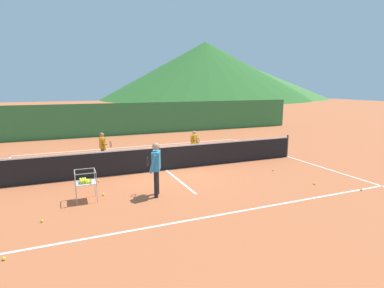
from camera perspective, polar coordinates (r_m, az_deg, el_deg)
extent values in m
plane|color=#BC6038|center=(12.49, -4.82, -4.79)|extent=(120.00, 120.00, 0.00)
cube|color=white|center=(8.37, 5.46, -12.79)|extent=(12.18, 0.08, 0.01)
cube|color=white|center=(17.44, -10.15, -0.44)|extent=(12.18, 0.08, 0.01)
cube|color=white|center=(15.42, 17.26, -2.23)|extent=(0.08, 9.98, 0.01)
cube|color=white|center=(12.49, -4.82, -4.77)|extent=(0.08, 6.10, 0.01)
cylinder|color=#333338|center=(15.26, 17.12, -0.35)|extent=(0.08, 0.08, 1.05)
cube|color=black|center=(12.38, -4.86, -2.73)|extent=(11.93, 0.02, 0.92)
cube|color=white|center=(12.28, -4.89, -0.53)|extent=(11.93, 0.03, 0.06)
cylinder|color=black|center=(9.44, -6.64, -7.40)|extent=(0.12, 0.12, 0.82)
cylinder|color=black|center=(9.74, -6.43, -6.83)|extent=(0.12, 0.12, 0.82)
cube|color=#338CBF|center=(9.40, -6.63, -3.07)|extent=(0.40, 0.54, 0.57)
sphere|color=tan|center=(9.31, -6.68, -0.47)|extent=(0.23, 0.23, 0.23)
cylinder|color=#338CBF|center=(9.15, -7.25, -3.70)|extent=(0.24, 0.17, 0.56)
cylinder|color=#338CBF|center=(9.69, -6.68, -2.90)|extent=(0.19, 0.15, 0.56)
torus|color=#262628|center=(9.73, -8.18, -3.16)|extent=(0.13, 0.28, 0.29)
cylinder|color=black|center=(9.70, -6.75, -3.17)|extent=(0.21, 0.11, 0.03)
cylinder|color=navy|center=(14.01, -16.19, -2.06)|extent=(0.10, 0.10, 0.67)
cylinder|color=navy|center=(13.76, -15.97, -2.27)|extent=(0.10, 0.10, 0.67)
cube|color=orange|center=(13.77, -16.20, 0.16)|extent=(0.22, 0.42, 0.47)
sphere|color=#996B4C|center=(13.71, -16.28, 1.63)|extent=(0.19, 0.19, 0.19)
cylinder|color=orange|center=(14.01, -16.16, 0.22)|extent=(0.19, 0.09, 0.46)
cylinder|color=orange|center=(13.56, -15.86, -0.12)|extent=(0.14, 0.08, 0.46)
torus|color=#262628|center=(13.62, -14.77, -0.05)|extent=(0.05, 0.29, 0.29)
cylinder|color=black|center=(13.57, -15.77, -0.14)|extent=(0.22, 0.05, 0.03)
cylinder|color=black|center=(14.74, 0.57, -1.11)|extent=(0.09, 0.09, 0.62)
cylinder|color=black|center=(14.53, 0.17, -1.28)|extent=(0.09, 0.09, 0.62)
cube|color=orange|center=(14.53, 0.37, 0.84)|extent=(0.39, 0.37, 0.44)
sphere|color=tan|center=(14.48, 0.37, 2.12)|extent=(0.17, 0.17, 0.17)
cylinder|color=orange|center=(14.70, 0.92, 0.85)|extent=(0.16, 0.17, 0.43)
cylinder|color=orange|center=(14.33, 0.12, 0.58)|extent=(0.13, 0.14, 0.43)
torus|color=#262628|center=(14.22, 1.09, 0.53)|extent=(0.23, 0.21, 0.29)
cylinder|color=black|center=(14.32, 0.20, 0.61)|extent=(0.17, 0.18, 0.03)
cylinder|color=#B7B7BC|center=(9.90, -20.71, -6.96)|extent=(0.02, 0.02, 0.89)
cylinder|color=#B7B7BC|center=(9.93, -17.46, -6.71)|extent=(0.02, 0.02, 0.89)
cylinder|color=#B7B7BC|center=(9.37, -20.57, -7.95)|extent=(0.02, 0.02, 0.89)
cylinder|color=#B7B7BC|center=(9.40, -17.13, -7.68)|extent=(0.02, 0.02, 0.89)
cube|color=#B7B7BC|center=(9.61, -19.01, -6.72)|extent=(0.56, 0.56, 0.01)
cube|color=#B7B7BC|center=(9.79, -19.24, -4.35)|extent=(0.56, 0.02, 0.02)
cube|color=#B7B7BC|center=(9.25, -19.01, -5.20)|extent=(0.56, 0.02, 0.02)
cube|color=#B7B7BC|center=(9.51, -20.82, -4.89)|extent=(0.02, 0.56, 0.02)
cube|color=#B7B7BC|center=(9.54, -17.45, -4.63)|extent=(0.02, 0.56, 0.02)
sphere|color=yellow|center=(9.48, -19.74, -6.81)|extent=(0.07, 0.07, 0.07)
sphere|color=yellow|center=(9.53, -19.78, -6.69)|extent=(0.07, 0.07, 0.07)
sphere|color=yellow|center=(9.60, -19.83, -6.59)|extent=(0.07, 0.07, 0.07)
sphere|color=yellow|center=(9.66, -19.78, -6.46)|extent=(0.07, 0.07, 0.07)
sphere|color=yellow|center=(9.73, -19.82, -6.36)|extent=(0.07, 0.07, 0.07)
sphere|color=yellow|center=(9.47, -19.37, -6.80)|extent=(0.07, 0.07, 0.07)
sphere|color=yellow|center=(9.54, -19.37, -6.69)|extent=(0.07, 0.07, 0.07)
sphere|color=yellow|center=(9.60, -19.42, -6.53)|extent=(0.07, 0.07, 0.07)
sphere|color=yellow|center=(9.66, -19.42, -6.44)|extent=(0.07, 0.07, 0.07)
sphere|color=yellow|center=(9.73, -19.45, -6.36)|extent=(0.07, 0.07, 0.07)
sphere|color=yellow|center=(9.48, -18.99, -6.77)|extent=(0.07, 0.07, 0.07)
sphere|color=yellow|center=(9.55, -18.98, -6.64)|extent=(0.07, 0.07, 0.07)
sphere|color=yellow|center=(9.60, -19.03, -6.54)|extent=(0.07, 0.07, 0.07)
sphere|color=yellow|center=(9.67, -19.02, -6.43)|extent=(0.07, 0.07, 0.07)
sphere|color=yellow|center=(9.73, -19.10, -6.33)|extent=(0.07, 0.07, 0.07)
sphere|color=yellow|center=(9.49, -18.56, -6.70)|extent=(0.07, 0.07, 0.07)
sphere|color=yellow|center=(9.55, -18.57, -6.62)|extent=(0.07, 0.07, 0.07)
sphere|color=yellow|center=(9.61, -18.65, -6.48)|extent=(0.07, 0.07, 0.07)
sphere|color=yellow|center=(9.67, -18.66, -6.39)|extent=(0.07, 0.07, 0.07)
sphere|color=yellow|center=(9.73, -18.68, -6.29)|extent=(0.07, 0.07, 0.07)
sphere|color=yellow|center=(9.49, -18.15, -6.67)|extent=(0.07, 0.07, 0.07)
sphere|color=yellow|center=(9.55, -18.25, -6.58)|extent=(0.07, 0.07, 0.07)
sphere|color=yellow|center=(9.61, -18.24, -6.47)|extent=(0.07, 0.07, 0.07)
sphere|color=yellow|center=(9.68, -18.26, -6.34)|extent=(0.07, 0.07, 0.07)
sphere|color=yellow|center=(9.74, -18.32, -6.27)|extent=(0.07, 0.07, 0.07)
sphere|color=yellow|center=(9.46, -19.75, -6.52)|extent=(0.07, 0.07, 0.07)
sphere|color=yellow|center=(9.52, -19.77, -6.35)|extent=(0.07, 0.07, 0.07)
sphere|color=yellow|center=(9.58, -19.83, -6.27)|extent=(0.07, 0.07, 0.07)
sphere|color=yellow|center=(9.64, -19.84, -6.18)|extent=(0.07, 0.07, 0.07)
sphere|color=yellow|center=(9.71, -19.89, -6.07)|extent=(0.07, 0.07, 0.07)
sphere|color=yellow|center=(9.46, -19.40, -6.47)|extent=(0.07, 0.07, 0.07)
sphere|color=yellow|center=(9.52, -19.43, -6.37)|extent=(0.07, 0.07, 0.07)
sphere|color=yellow|center=(9.59, -19.46, -6.25)|extent=(0.07, 0.07, 0.07)
sphere|color=yellow|center=(9.65, -19.44, -6.15)|extent=(0.07, 0.07, 0.07)
sphere|color=yellow|center=(9.71, -19.49, -6.04)|extent=(0.07, 0.07, 0.07)
sphere|color=yellow|center=(9.46, -19.01, -6.45)|extent=(0.07, 0.07, 0.07)
sphere|color=yellow|center=(9.53, -19.05, -6.31)|extent=(0.07, 0.07, 0.07)
sphere|color=yellow|center=(9.59, -19.04, -6.20)|extent=(0.07, 0.07, 0.07)
sphere|color=yellow|center=(9.65, -19.09, -6.10)|extent=(0.07, 0.07, 0.07)
sphere|color=yellow|center=(9.72, -19.12, -6.01)|extent=(0.07, 0.07, 0.07)
sphere|color=yellow|center=(11.43, -16.81, -6.53)|extent=(0.07, 0.07, 0.07)
sphere|color=yellow|center=(11.44, 21.61, -6.82)|extent=(0.07, 0.07, 0.07)
sphere|color=yellow|center=(7.37, -31.34, -17.58)|extent=(0.07, 0.07, 0.07)
sphere|color=yellow|center=(10.03, -16.01, -8.92)|extent=(0.07, 0.07, 0.07)
sphere|color=yellow|center=(11.46, 28.72, -7.37)|extent=(0.07, 0.07, 0.07)
sphere|color=yellow|center=(8.74, -25.89, -12.61)|extent=(0.07, 0.07, 0.07)
sphere|color=yellow|center=(12.73, 14.72, -4.65)|extent=(0.07, 0.07, 0.07)
cube|color=#33753D|center=(21.47, -12.79, 4.47)|extent=(26.80, 0.08, 2.18)
cone|color=#427A38|center=(86.40, 7.45, 11.82)|extent=(49.32, 49.32, 10.16)
cone|color=#2D6628|center=(77.92, 2.47, 13.32)|extent=(50.76, 50.76, 13.68)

